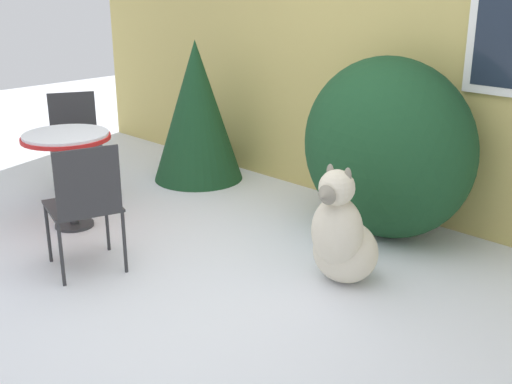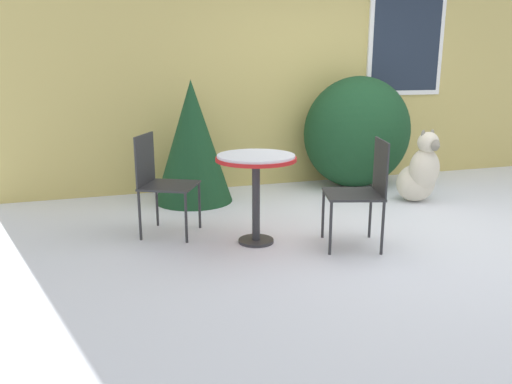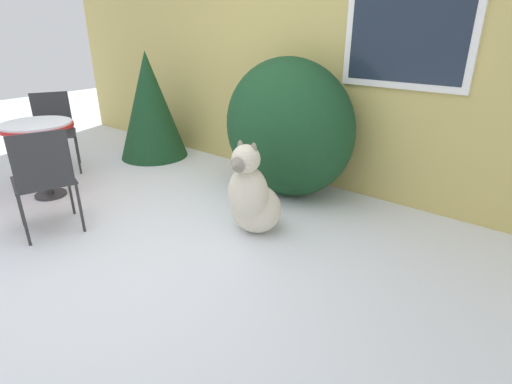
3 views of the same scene
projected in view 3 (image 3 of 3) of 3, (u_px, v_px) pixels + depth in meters
name	position (u px, v px, depth m)	size (l,w,h in m)	color
ground_plane	(132.00, 250.00, 3.16)	(16.00, 16.00, 0.00)	white
house_wall	(300.00, 23.00, 4.05)	(8.00, 0.10, 3.29)	tan
shrub_left	(288.00, 129.00, 3.96)	(1.39, 0.97, 1.37)	#194223
evergreen_bush	(150.00, 106.00, 5.11)	(0.87, 0.87, 1.35)	#194223
patio_table	(38.00, 136.00, 3.90)	(0.68, 0.68, 0.77)	#2D2D30
patio_chair_near_table	(54.00, 128.00, 4.72)	(0.61, 0.61, 0.90)	#2D2D30
patio_chair_far_side	(44.00, 177.00, 3.23)	(0.57, 0.57, 0.90)	#2D2D30
dog	(252.00, 199.00, 3.29)	(0.48, 0.60, 0.82)	beige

